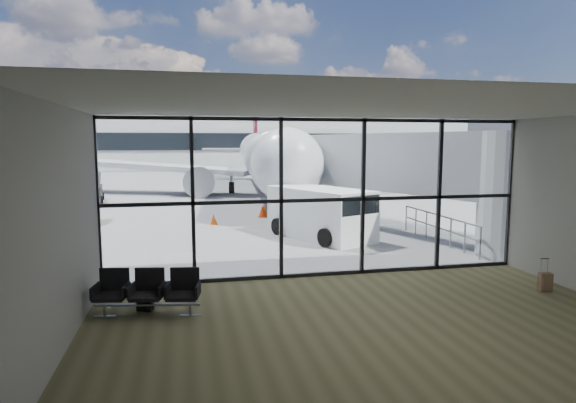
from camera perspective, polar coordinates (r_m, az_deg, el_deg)
name	(u,v)px	position (r m, az deg, el deg)	size (l,w,h in m)	color
ground	(220,178)	(53.24, -8.02, 2.79)	(220.00, 220.00, 0.00)	slate
lounge_shell	(396,206)	(9.08, 12.64, -0.49)	(12.02, 8.01, 4.51)	brown
glass_curtain_wall	(323,198)	(13.60, 4.13, 0.38)	(12.10, 0.12, 4.50)	white
jet_bridge	(384,167)	(21.87, 11.33, 4.09)	(8.00, 16.50, 4.33)	#A9ACAE
apron_railing	(438,224)	(19.21, 17.35, -2.60)	(0.06, 5.46, 1.11)	gray
far_terminal	(206,140)	(75.01, -9.75, 7.16)	(80.00, 12.20, 11.00)	silver
tree_3	(37,138)	(88.09, -27.60, 6.70)	(4.95, 4.95, 7.12)	#382619
tree_4	(77,134)	(86.71, -23.77, 7.32)	(5.61, 5.61, 8.07)	#382619
tree_5	(115,130)	(85.73, -19.82, 7.93)	(6.27, 6.27, 9.03)	#382619
seating_row	(148,290)	(11.28, -16.22, -10.00)	(2.30, 1.02, 1.02)	gray
backpack	(145,300)	(11.62, -16.61, -11.16)	(0.40, 0.40, 0.51)	black
suitcase	(545,282)	(14.15, 28.21, -8.39)	(0.34, 0.27, 0.85)	#836449
airliner	(265,157)	(37.74, -2.76, 5.33)	(30.07, 34.92, 9.00)	silver
service_van	(322,213)	(19.29, 4.07, -1.33)	(3.73, 5.02, 2.00)	white
belt_loader	(90,193)	(33.74, -22.38, 0.99)	(1.87, 4.05, 1.81)	black
mobile_stairs	(77,211)	(25.12, -23.76, -1.05)	(2.19, 3.55, 2.35)	gold
traffic_cone_a	(214,219)	(22.82, -8.81, -2.10)	(0.36, 0.36, 0.52)	#FF5B0D
traffic_cone_b	(262,211)	(24.79, -3.05, -1.17)	(0.45, 0.45, 0.64)	red
traffic_cone_c	(264,210)	(25.06, -2.85, -1.07)	(0.46, 0.46, 0.65)	#FA590D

